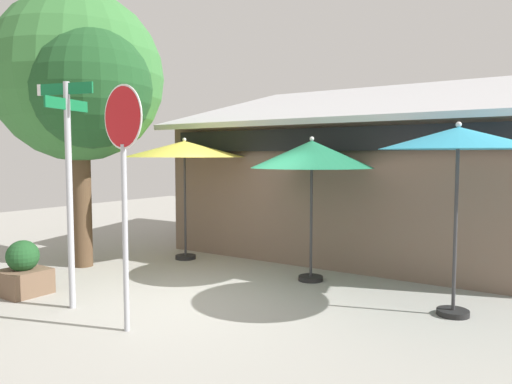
{
  "coord_description": "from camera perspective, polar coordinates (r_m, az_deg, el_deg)",
  "views": [
    {
      "loc": [
        4.87,
        -5.83,
        2.23
      ],
      "look_at": [
        0.22,
        1.2,
        1.6
      ],
      "focal_mm": 34.01,
      "sensor_mm": 36.0,
      "label": 1
    }
  ],
  "objects": [
    {
      "name": "patio_umbrella_forest_green_center",
      "position": [
        8.59,
        6.57,
        4.31
      ],
      "size": [
        2.17,
        2.17,
        2.57
      ],
      "color": "black",
      "rests_on": "ground"
    },
    {
      "name": "stop_sign",
      "position": [
        6.26,
        -15.31,
        3.68
      ],
      "size": [
        0.8,
        0.13,
        3.11
      ],
      "color": "#A8AAB2",
      "rests_on": "ground"
    },
    {
      "name": "street_sign_post",
      "position": [
        7.49,
        -21.18,
        2.21
      ],
      "size": [
        0.92,
        0.86,
        3.28
      ],
      "color": "#A8AAB2",
      "rests_on": "ground"
    },
    {
      "name": "sidewalk_planter",
      "position": [
        8.75,
        -25.69,
        -8.4
      ],
      "size": [
        0.69,
        0.69,
        0.88
      ],
      "color": "brown",
      "rests_on": "ground"
    },
    {
      "name": "patio_umbrella_teal_right",
      "position": [
        7.19,
        22.69,
        5.62
      ],
      "size": [
        2.13,
        2.13,
        2.69
      ],
      "color": "black",
      "rests_on": "ground"
    },
    {
      "name": "cafe_building",
      "position": [
        11.76,
        12.8,
        0.86
      ],
      "size": [
        8.14,
        5.5,
        4.21
      ],
      "color": "#705B4C",
      "rests_on": "ground"
    },
    {
      "name": "shade_tree",
      "position": [
        10.18,
        -19.88,
        12.24
      ],
      "size": [
        3.66,
        3.31,
        5.43
      ],
      "color": "brown",
      "rests_on": "ground"
    },
    {
      "name": "patio_umbrella_mustard_left",
      "position": [
        10.48,
        -8.41,
        4.91
      ],
      "size": [
        2.59,
        2.59,
        2.62
      ],
      "color": "black",
      "rests_on": "ground"
    },
    {
      "name": "ground_plane",
      "position": [
        7.93,
        -6.25,
        -12.46
      ],
      "size": [
        28.0,
        28.0,
        0.1
      ],
      "primitive_type": "cube",
      "color": "#9E9B93"
    }
  ]
}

